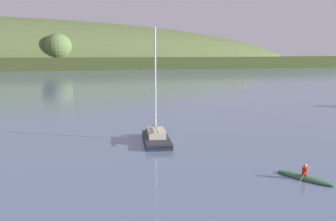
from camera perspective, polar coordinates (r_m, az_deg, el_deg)
name	(u,v)px	position (r m, az deg, el deg)	size (l,w,h in m)	color
sailboat_near_mooring	(155,138)	(31.13, -1.92, -4.16)	(3.35, 6.60, 10.06)	#232328
canoe_with_paddler	(305,177)	(23.06, 20.03, -9.53)	(1.88, 3.53, 1.02)	#33663D
mooring_buoy_foreground	(243,85)	(87.69, 11.37, 3.81)	(0.52, 0.52, 0.60)	#E06675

